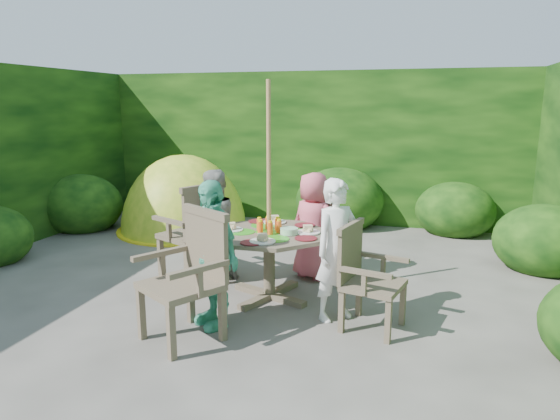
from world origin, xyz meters
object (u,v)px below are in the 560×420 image
(child_right, at_px, (337,250))
(child_left, at_px, (213,227))
(patio_table, at_px, (270,242))
(child_front, at_px, (212,254))
(parasol_pole, at_px, (269,193))
(garden_chair_front, at_px, (190,274))
(garden_chair_right, at_px, (365,276))
(garden_chair_left, at_px, (195,229))
(garden_chair_back, at_px, (327,234))
(child_back, at_px, (313,226))
(dome_tent, at_px, (184,229))

(child_right, relative_size, child_left, 1.04)
(child_right, bearing_deg, patio_table, 109.22)
(child_left, distance_m, child_front, 1.13)
(parasol_pole, height_order, garden_chair_front, parasol_pole)
(garden_chair_right, distance_m, garden_chair_left, 2.19)
(garden_chair_back, distance_m, child_front, 1.92)
(child_right, bearing_deg, parasol_pole, 109.29)
(patio_table, height_order, parasol_pole, parasol_pole)
(garden_chair_back, relative_size, child_back, 0.68)
(child_left, xyz_separation_m, dome_tent, (-1.43, 2.09, -0.64))
(patio_table, xyz_separation_m, child_left, (-0.75, 0.30, 0.04))
(garden_chair_right, bearing_deg, child_back, 45.81)
(garden_chair_back, relative_size, dome_tent, 0.35)
(child_back, height_order, child_front, child_front)
(parasol_pole, distance_m, garden_chair_left, 1.21)
(patio_table, xyz_separation_m, garden_chair_back, (0.39, 1.03, -0.15))
(patio_table, xyz_separation_m, child_front, (-0.30, -0.74, 0.07))
(patio_table, height_order, garden_chair_front, garden_chair_front)
(garden_chair_right, height_order, child_back, child_back)
(garden_chair_back, distance_m, child_back, 0.35)
(garden_chair_right, relative_size, child_left, 0.71)
(child_back, xyz_separation_m, dome_tent, (-2.46, 1.64, -0.61))
(child_right, height_order, child_front, child_front)
(child_left, bearing_deg, parasol_pole, 92.27)
(garden_chair_right, bearing_deg, parasol_pole, 81.62)
(child_back, bearing_deg, dome_tent, -7.02)
(garden_chair_back, height_order, child_right, child_right)
(patio_table, height_order, child_back, child_back)
(dome_tent, bearing_deg, child_front, -51.47)
(parasol_pole, height_order, child_back, parasol_pole)
(child_back, bearing_deg, garden_chair_left, 41.50)
(patio_table, distance_m, garden_chair_left, 1.09)
(dome_tent, bearing_deg, garden_chair_right, -33.69)
(garden_chair_back, bearing_deg, child_back, 102.01)
(garden_chair_front, height_order, child_front, child_front)
(patio_table, relative_size, child_back, 1.29)
(garden_chair_back, height_order, child_back, child_back)
(child_front, height_order, dome_tent, child_front)
(child_left, xyz_separation_m, child_front, (0.45, -1.04, 0.03))
(child_left, bearing_deg, patio_table, 92.34)
(patio_table, xyz_separation_m, child_back, (0.29, 0.74, 0.02))
(patio_table, distance_m, child_right, 0.80)
(child_left, relative_size, dome_tent, 0.53)
(child_back, bearing_deg, patio_table, 95.23)
(garden_chair_left, xyz_separation_m, dome_tent, (-1.16, 1.99, -0.56))
(child_right, xyz_separation_m, child_back, (-0.45, 1.04, -0.05))
(garden_chair_left, bearing_deg, garden_chair_front, 49.00)
(child_right, distance_m, child_back, 1.13)
(garden_chair_back, xyz_separation_m, child_right, (0.35, -1.33, 0.21))
(garden_chair_left, distance_m, child_left, 0.30)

